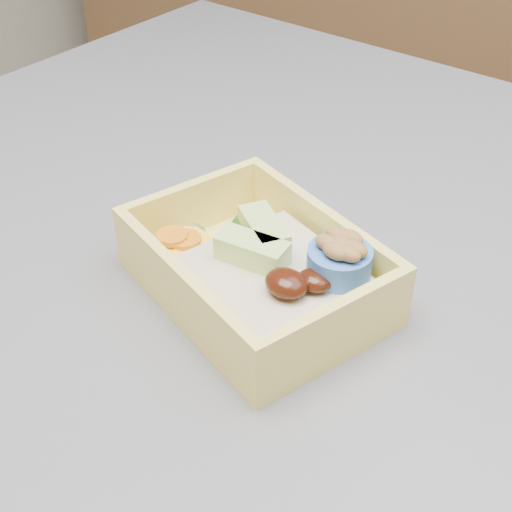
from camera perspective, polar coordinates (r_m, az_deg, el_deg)
The scene contains 1 object.
bento_box at distance 0.44m, azimuth 0.59°, elevation -1.29°, with size 0.18×0.15×0.06m.
Camera 1 is at (0.01, -0.37, 1.22)m, focal length 50.00 mm.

